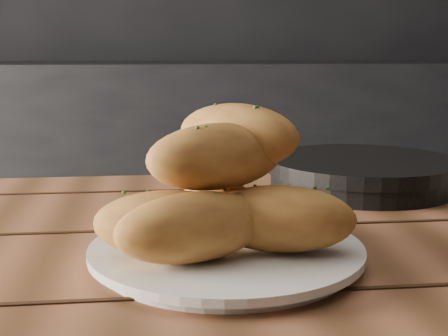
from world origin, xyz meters
TOP-DOWN VIEW (x-y plane):
  - counter at (0.00, 1.70)m, footprint 2.80×0.60m
  - plate at (0.31, -0.18)m, footprint 0.27×0.27m
  - bread_rolls at (0.30, -0.19)m, footprint 0.25×0.22m
  - skillet at (0.55, 0.12)m, footprint 0.40×0.28m

SIDE VIEW (x-z plane):
  - counter at x=0.00m, z-range 0.00..0.90m
  - plate at x=0.31m, z-range 0.75..0.77m
  - skillet at x=0.55m, z-range 0.75..0.80m
  - bread_rolls at x=0.30m, z-range 0.75..0.89m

